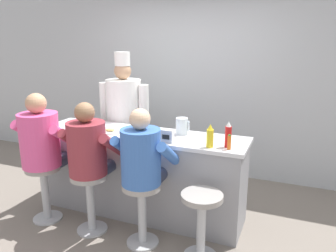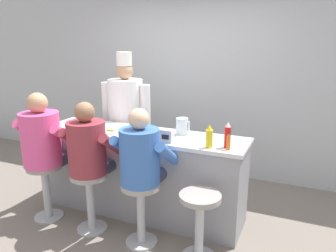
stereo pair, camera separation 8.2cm
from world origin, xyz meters
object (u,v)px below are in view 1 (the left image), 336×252
at_px(ketchup_bottle_red, 228,135).
at_px(diner_seated_pink, 43,144).
at_px(hot_sauce_bottle_orange, 229,142).
at_px(diner_seated_maroon, 89,153).
at_px(mustard_bottle_yellow, 210,137).
at_px(water_pitcher_clear, 182,126).
at_px(breakfast_plate, 110,131).
at_px(cook_in_whites_near, 124,115).
at_px(cereal_bowl, 141,136).
at_px(coffee_mug_tan, 77,124).
at_px(diner_seated_blue, 142,162).
at_px(napkin_dispenser_chrome, 167,136).
at_px(empty_stool_round, 201,216).

distance_m(ketchup_bottle_red, diner_seated_pink, 1.98).
bearing_deg(hot_sauce_bottle_orange, diner_seated_maroon, -166.46).
xyz_separation_m(mustard_bottle_yellow, diner_seated_maroon, (-1.17, -0.32, -0.22)).
distance_m(ketchup_bottle_red, water_pitcher_clear, 0.62).
relative_size(breakfast_plate, cook_in_whites_near, 0.13).
distance_m(hot_sauce_bottle_orange, diner_seated_maroon, 1.40).
height_order(breakfast_plate, diner_seated_pink, diner_seated_pink).
distance_m(breakfast_plate, diner_seated_pink, 0.73).
xyz_separation_m(mustard_bottle_yellow, cook_in_whites_near, (-1.37, 0.76, -0.08)).
xyz_separation_m(cereal_bowl, coffee_mug_tan, (-0.90, 0.11, 0.02)).
xyz_separation_m(mustard_bottle_yellow, diner_seated_pink, (-1.77, -0.32, -0.19)).
bearing_deg(hot_sauce_bottle_orange, cook_in_whites_near, 154.05).
height_order(hot_sauce_bottle_orange, diner_seated_blue, diner_seated_blue).
relative_size(mustard_bottle_yellow, cereal_bowl, 1.47).
bearing_deg(cook_in_whites_near, diner_seated_blue, -53.37).
relative_size(water_pitcher_clear, cook_in_whites_near, 0.10).
bearing_deg(diner_seated_pink, cook_in_whites_near, 69.78).
bearing_deg(ketchup_bottle_red, diner_seated_maroon, -163.61).
distance_m(hot_sauce_bottle_orange, diner_seated_blue, 0.84).
height_order(breakfast_plate, napkin_dispenser_chrome, napkin_dispenser_chrome).
xyz_separation_m(diner_seated_pink, diner_seated_maroon, (0.60, -0.00, -0.03)).
relative_size(water_pitcher_clear, cereal_bowl, 1.16).
distance_m(hot_sauce_bottle_orange, coffee_mug_tan, 1.84).
bearing_deg(cereal_bowl, coffee_mug_tan, 172.71).
bearing_deg(napkin_dispenser_chrome, ketchup_bottle_red, 7.64).
bearing_deg(water_pitcher_clear, diner_seated_maroon, -139.89).
relative_size(ketchup_bottle_red, water_pitcher_clear, 1.40).
bearing_deg(diner_seated_maroon, ketchup_bottle_red, 16.39).
bearing_deg(diner_seated_pink, mustard_bottle_yellow, 10.23).
height_order(diner_seated_maroon, empty_stool_round, diner_seated_maroon).
distance_m(napkin_dispenser_chrome, diner_seated_maroon, 0.81).
relative_size(coffee_mug_tan, diner_seated_blue, 0.10).
bearing_deg(cook_in_whites_near, diner_seated_maroon, -79.34).
bearing_deg(breakfast_plate, empty_stool_round, -19.97).
xyz_separation_m(mustard_bottle_yellow, cereal_bowl, (-0.75, 0.02, -0.08)).
height_order(napkin_dispenser_chrome, cook_in_whites_near, cook_in_whites_near).
xyz_separation_m(hot_sauce_bottle_orange, water_pitcher_clear, (-0.59, 0.32, 0.02)).
xyz_separation_m(hot_sauce_bottle_orange, breakfast_plate, (-1.35, 0.08, -0.06)).
xyz_separation_m(water_pitcher_clear, cereal_bowl, (-0.35, -0.30, -0.07)).
bearing_deg(napkin_dispenser_chrome, coffee_mug_tan, 172.92).
distance_m(ketchup_bottle_red, diner_seated_maroon, 1.40).
distance_m(breakfast_plate, napkin_dispenser_chrome, 0.73).
xyz_separation_m(breakfast_plate, cereal_bowl, (0.41, -0.06, 0.01)).
xyz_separation_m(ketchup_bottle_red, diner_seated_pink, (-1.93, -0.39, -0.21)).
height_order(mustard_bottle_yellow, water_pitcher_clear, mustard_bottle_yellow).
relative_size(cereal_bowl, coffee_mug_tan, 1.19).
relative_size(ketchup_bottle_red, hot_sauce_bottle_orange, 1.76).
bearing_deg(diner_seated_blue, diner_seated_pink, 179.82).
xyz_separation_m(ketchup_bottle_red, hot_sauce_bottle_orange, (0.03, -0.06, -0.05)).
bearing_deg(breakfast_plate, hot_sauce_bottle_orange, -3.36).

